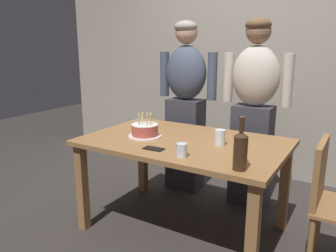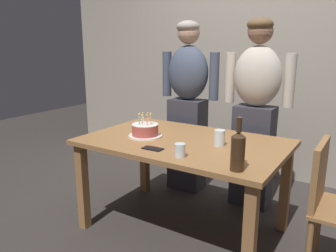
# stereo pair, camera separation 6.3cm
# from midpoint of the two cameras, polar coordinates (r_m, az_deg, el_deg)

# --- Properties ---
(ground_plane) EXTENTS (10.00, 10.00, 0.00)m
(ground_plane) POSITION_cam_midpoint_polar(r_m,az_deg,el_deg) (2.82, 1.89, -17.01)
(ground_plane) COLOR #332D2B
(back_wall) EXTENTS (5.20, 0.10, 2.60)m
(back_wall) POSITION_cam_midpoint_polar(r_m,az_deg,el_deg) (3.85, 13.63, 11.28)
(back_wall) COLOR #9E9384
(back_wall) RESTS_ON ground_plane
(dining_table) EXTENTS (1.50, 0.96, 0.74)m
(dining_table) POSITION_cam_midpoint_polar(r_m,az_deg,el_deg) (2.55, 2.01, -4.51)
(dining_table) COLOR olive
(dining_table) RESTS_ON ground_plane
(birthday_cake) EXTENTS (0.26, 0.26, 0.19)m
(birthday_cake) POSITION_cam_midpoint_polar(r_m,az_deg,el_deg) (2.61, -4.66, -0.81)
(birthday_cake) COLOR white
(birthday_cake) RESTS_ON dining_table
(water_glass_near) EXTENTS (0.07, 0.07, 0.09)m
(water_glass_near) POSITION_cam_midpoint_polar(r_m,az_deg,el_deg) (2.14, 1.51, -4.17)
(water_glass_near) COLOR silver
(water_glass_near) RESTS_ON dining_table
(water_glass_far) EXTENTS (0.08, 0.08, 0.11)m
(water_glass_far) POSITION_cam_midpoint_polar(r_m,az_deg,el_deg) (2.40, 8.13, -1.96)
(water_glass_far) COLOR silver
(water_glass_far) RESTS_ON dining_table
(wine_bottle) EXTENTS (0.08, 0.08, 0.31)m
(wine_bottle) POSITION_cam_midpoint_polar(r_m,az_deg,el_deg) (1.94, 11.40, -3.97)
(wine_bottle) COLOR #382314
(wine_bottle) RESTS_ON dining_table
(cell_phone) EXTENTS (0.15, 0.08, 0.01)m
(cell_phone) POSITION_cam_midpoint_polar(r_m,az_deg,el_deg) (2.30, -3.24, -3.91)
(cell_phone) COLOR black
(cell_phone) RESTS_ON dining_table
(person_man_bearded) EXTENTS (0.61, 0.27, 1.66)m
(person_man_bearded) POSITION_cam_midpoint_polar(r_m,az_deg,el_deg) (3.28, 2.50, 3.77)
(person_man_bearded) COLOR #33333D
(person_man_bearded) RESTS_ON ground_plane
(person_woman_cardigan) EXTENTS (0.61, 0.27, 1.66)m
(person_woman_cardigan) POSITION_cam_midpoint_polar(r_m,az_deg,el_deg) (3.02, 13.87, 2.50)
(person_woman_cardigan) COLOR #33333D
(person_woman_cardigan) RESTS_ON ground_plane
(dining_chair) EXTENTS (0.42, 0.42, 0.87)m
(dining_chair) POSITION_cam_midpoint_polar(r_m,az_deg,el_deg) (2.33, 25.91, -11.13)
(dining_chair) COLOR olive
(dining_chair) RESTS_ON ground_plane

